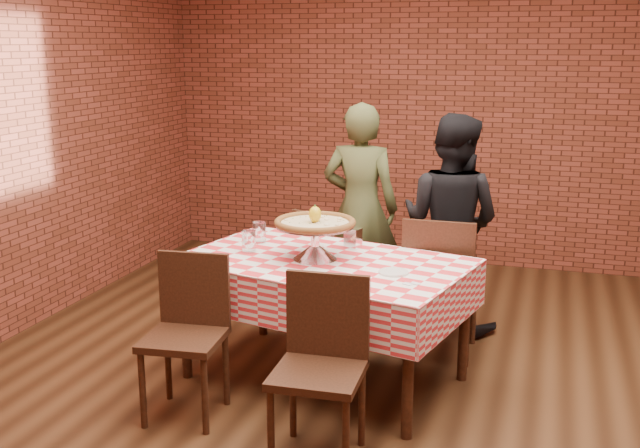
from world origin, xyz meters
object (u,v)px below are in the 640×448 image
Objects in this scene: water_glass_right at (259,232)px; chair_near_left at (184,340)px; chair_far_left at (332,271)px; pizza_stand at (315,242)px; condiment_caddy at (353,238)px; water_glass_left at (249,241)px; diner_olive at (360,208)px; chair_far_right at (441,284)px; diner_black at (450,222)px; table at (324,321)px; pizza at (315,223)px; chair_near_right at (318,374)px.

water_glass_right is 0.15× the size of chair_near_left.
chair_far_left is (0.41, 1.48, -0.00)m from chair_near_left.
pizza_stand is at bearing 128.08° from chair_far_left.
condiment_caddy is at bearing 3.68° from water_glass_right.
chair_far_left is at bearing 58.05° from water_glass_right.
water_glass_left is 0.08× the size of diner_olive.
chair_far_left is at bearing 69.11° from chair_near_left.
pizza_stand is 0.91m from chair_far_left.
diner_black is (-0.02, 0.50, 0.30)m from chair_far_right.
chair_near_left is 1.53m from chair_far_left.
water_glass_right reaches higher than condiment_caddy.
condiment_caddy is at bearing 49.64° from chair_near_left.
water_glass_left and water_glass_right have the same top height.
condiment_caddy is at bearing 71.94° from table.
diner_olive reaches higher than chair_far_right.
pizza_stand is 0.30× the size of diner_olive.
table is 0.60m from pizza.
pizza reaches higher than table.
pizza is 0.46m from water_glass_left.
water_glass_right is at bearing 18.33° from chair_far_right.
water_glass_right is at bearing 153.11° from table.
condiment_caddy is 1.03m from diner_olive.
chair_far_right reaches higher than chair_near_right.
water_glass_right is 1.24m from chair_far_right.
pizza_stand is 0.44m from water_glass_left.
water_glass_right is at bearing 95.53° from water_glass_left.
diner_olive is (-0.05, 1.31, -0.18)m from pizza.
water_glass_left reaches higher than chair_far_left.
water_glass_right is (-0.46, 0.26, -0.15)m from pizza.
chair_near_left is (-0.10, -0.72, -0.38)m from water_glass_left.
chair_near_right reaches higher than condiment_caddy.
chair_far_left is 0.63m from diner_olive.
chair_near_left is (-0.68, -0.98, -0.38)m from condiment_caddy.
water_glass_left is 1.24m from chair_near_right.
pizza is 3.75× the size of condiment_caddy.
diner_black is at bearing 60.05° from pizza_stand.
pizza_stand reaches higher than chair_far_left.
diner_black reaches higher than water_glass_left.
pizza is 1.08m from chair_near_right.
diner_black is (0.59, 1.13, 0.39)m from table.
table is 1.38m from diner_olive.
pizza is at bearing 178.68° from table.
chair_far_right is at bearing 135.67° from diner_olive.
pizza_stand is 1.31m from diner_olive.
chair_near_right is 0.96× the size of chair_far_right.
table is at bearing -88.22° from condiment_caddy.
chair_near_left reaches higher than chair_far_left.
pizza is (-0.06, 0.00, 0.60)m from table.
chair_far_left is 0.81m from chair_far_right.
water_glass_right is at bearing 67.76° from diner_olive.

